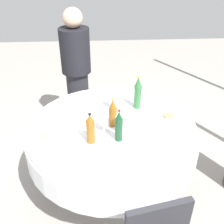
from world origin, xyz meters
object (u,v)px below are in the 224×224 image
at_px(person_north, 77,73).
at_px(wine_glass_rear, 129,113).
at_px(wine_glass_right, 119,121).
at_px(wine_glass_near, 111,99).
at_px(plate_west, 46,137).
at_px(bottle_amber_north, 113,113).
at_px(plate_east, 169,117).
at_px(bottle_amber_front, 90,129).
at_px(wine_glass_mid, 104,120).
at_px(bottle_dark_green_right, 119,126).
at_px(dining_table, 112,138).
at_px(bottle_green_far, 138,94).

bearing_deg(person_north, wine_glass_rear, -82.42).
height_order(wine_glass_right, wine_glass_near, wine_glass_right).
distance_m(wine_glass_near, plate_west, 0.73).
bearing_deg(plate_west, bottle_amber_north, 15.50).
height_order(wine_glass_near, plate_east, wine_glass_near).
bearing_deg(plate_west, bottle_amber_front, -10.74).
bearing_deg(plate_east, bottle_amber_north, -170.29).
height_order(bottle_amber_north, wine_glass_mid, bottle_amber_north).
xyz_separation_m(wine_glass_right, plate_east, (0.47, 0.20, -0.10)).
relative_size(wine_glass_rear, wine_glass_mid, 1.01).
xyz_separation_m(wine_glass_near, plate_west, (-0.56, -0.46, -0.08)).
relative_size(bottle_dark_green_right, plate_west, 1.37).
distance_m(wine_glass_mid, person_north, 1.13).
relative_size(bottle_amber_north, plate_west, 1.32).
height_order(dining_table, bottle_dark_green_right, bottle_dark_green_right).
xyz_separation_m(wine_glass_near, person_north, (-0.36, 0.70, -0.03)).
xyz_separation_m(bottle_amber_front, wine_glass_mid, (0.11, 0.14, -0.02)).
xyz_separation_m(bottle_amber_north, wine_glass_near, (-0.00, 0.31, -0.03)).
bearing_deg(wine_glass_near, bottle_amber_front, -109.66).
bearing_deg(person_north, dining_table, -90.00).
bearing_deg(bottle_green_far, wine_glass_right, -117.67).
relative_size(bottle_amber_front, bottle_dark_green_right, 0.96).
bearing_deg(plate_east, bottle_amber_front, -156.16).
xyz_separation_m(bottle_dark_green_right, wine_glass_near, (-0.03, 0.52, -0.03)).
bearing_deg(bottle_amber_north, bottle_amber_front, -130.19).
distance_m(wine_glass_rear, plate_east, 0.40).
bearing_deg(person_north, plate_west, -119.09).
distance_m(plate_east, person_north, 1.27).
relative_size(bottle_dark_green_right, wine_glass_right, 1.83).
distance_m(wine_glass_mid, plate_east, 0.64).
distance_m(wine_glass_rear, wine_glass_mid, 0.25).
relative_size(dining_table, wine_glass_near, 11.39).
bearing_deg(wine_glass_mid, plate_east, 16.12).
bearing_deg(wine_glass_mid, plate_west, -171.65).
xyz_separation_m(dining_table, bottle_amber_north, (0.01, 0.00, 0.27)).
xyz_separation_m(wine_glass_near, plate_east, (0.52, -0.22, -0.08)).
relative_size(wine_glass_right, wine_glass_near, 1.15).
relative_size(wine_glass_rear, person_north, 0.10).
height_order(bottle_green_far, person_north, person_north).
relative_size(wine_glass_mid, plate_west, 0.75).
height_order(bottle_amber_north, bottle_amber_front, bottle_amber_north).
distance_m(bottle_amber_north, bottle_amber_front, 0.29).
height_order(bottle_amber_front, plate_west, bottle_amber_front).
bearing_deg(dining_table, wine_glass_mid, -131.96).
bearing_deg(person_north, wine_glass_near, -81.98).
relative_size(bottle_dark_green_right, wine_glass_near, 2.11).
height_order(bottle_green_far, plate_east, bottle_green_far).
bearing_deg(bottle_dark_green_right, plate_west, 174.66).
bearing_deg(wine_glass_near, bottle_amber_north, -89.97).
bearing_deg(bottle_green_far, bottle_dark_green_right, -113.87).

